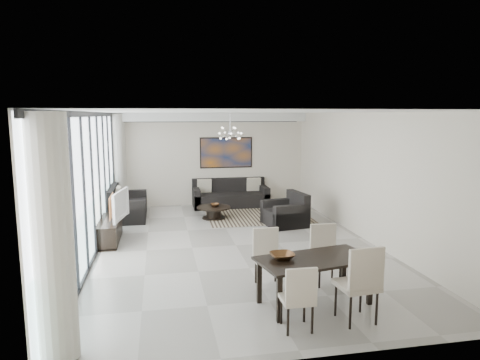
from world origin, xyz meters
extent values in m
cube|color=#A8A39B|center=(0.00, 0.00, 0.01)|extent=(6.00, 9.00, 0.02)
cube|color=white|center=(0.00, 0.00, 2.89)|extent=(6.00, 9.00, 0.02)
cube|color=beige|center=(0.00, 4.49, 1.45)|extent=(6.00, 0.02, 2.90)
cube|color=beige|center=(0.00, -4.49, 1.45)|extent=(6.00, 0.02, 2.90)
cube|color=beige|center=(2.99, 0.00, 1.45)|extent=(0.02, 9.00, 2.90)
cube|color=silver|center=(-2.98, 0.00, 1.45)|extent=(0.01, 8.95, 2.85)
cube|color=black|center=(-2.94, 0.00, 2.85)|extent=(0.04, 8.95, 0.10)
cube|color=black|center=(-2.94, 0.00, 0.03)|extent=(0.04, 8.95, 0.06)
cube|color=black|center=(-2.94, -4.00, 1.45)|extent=(0.04, 0.05, 2.88)
cube|color=black|center=(-2.94, -3.00, 1.45)|extent=(0.04, 0.05, 2.88)
cube|color=black|center=(-2.94, -2.00, 1.45)|extent=(0.04, 0.05, 2.88)
cube|color=black|center=(-2.94, -1.00, 1.45)|extent=(0.04, 0.05, 2.88)
cube|color=black|center=(-2.94, 0.00, 1.45)|extent=(0.04, 0.05, 2.88)
cube|color=black|center=(-2.94, 1.00, 1.45)|extent=(0.04, 0.05, 2.88)
cube|color=black|center=(-2.94, 2.00, 1.45)|extent=(0.04, 0.05, 2.88)
cube|color=black|center=(-2.94, 3.00, 1.45)|extent=(0.04, 0.05, 2.88)
cube|color=black|center=(-2.94, 4.00, 1.45)|extent=(0.04, 0.05, 2.88)
cylinder|color=beige|center=(-2.80, -4.15, 1.45)|extent=(0.36, 0.36, 2.85)
cylinder|color=beige|center=(-2.80, 4.15, 1.45)|extent=(0.36, 0.36, 2.85)
cube|color=white|center=(0.00, 4.30, 2.77)|extent=(5.98, 0.40, 0.26)
cube|color=#A85C17|center=(0.50, 4.47, 1.65)|extent=(1.68, 0.04, 0.98)
cylinder|color=silver|center=(0.30, 2.50, 2.62)|extent=(0.02, 0.02, 0.55)
sphere|color=silver|center=(0.30, 2.50, 2.35)|extent=(0.12, 0.12, 0.12)
cube|color=black|center=(1.10, 2.60, 0.01)|extent=(2.88, 2.24, 0.01)
cylinder|color=black|center=(-0.16, 2.57, 0.31)|extent=(0.93, 0.93, 0.04)
cylinder|color=black|center=(-0.16, 2.57, 0.14)|extent=(0.41, 0.41, 0.29)
cylinder|color=black|center=(-0.16, 2.57, 0.01)|extent=(0.65, 0.65, 0.03)
imported|color=brown|center=(-0.12, 2.63, 0.36)|extent=(0.26, 0.26, 0.08)
cube|color=black|center=(0.56, 4.02, 0.21)|extent=(2.33, 0.95, 0.42)
cube|color=black|center=(0.56, 4.40, 0.64)|extent=(2.33, 0.19, 0.42)
cube|color=black|center=(-0.51, 4.02, 0.31)|extent=(0.19, 0.95, 0.61)
cube|color=black|center=(1.63, 4.02, 0.31)|extent=(0.19, 0.95, 0.61)
cube|color=black|center=(-2.50, 3.05, 0.22)|extent=(1.00, 1.78, 0.44)
cube|color=black|center=(-2.90, 3.05, 0.67)|extent=(0.20, 1.78, 0.44)
cube|color=black|center=(-2.50, 2.26, 0.32)|extent=(1.00, 0.20, 0.64)
cube|color=black|center=(-2.50, 3.84, 0.32)|extent=(1.00, 0.20, 0.64)
cube|color=black|center=(1.55, 1.47, 0.21)|extent=(1.11, 1.15, 0.43)
cube|color=black|center=(1.93, 1.53, 0.64)|extent=(0.35, 1.03, 0.43)
cube|color=black|center=(1.48, 1.87, 0.31)|extent=(0.97, 0.34, 0.62)
cube|color=black|center=(1.62, 1.06, 0.31)|extent=(0.97, 0.34, 0.62)
cylinder|color=black|center=(-2.65, 4.15, 0.53)|extent=(0.40, 0.40, 0.04)
cylinder|color=black|center=(-2.65, 4.15, 0.26)|extent=(0.06, 0.06, 0.50)
cylinder|color=black|center=(-2.65, 4.15, 0.02)|extent=(0.28, 0.28, 0.03)
cube|color=black|center=(-2.76, 0.85, 0.25)|extent=(0.45, 1.58, 0.49)
imported|color=gray|center=(-2.60, 0.91, 0.82)|extent=(0.36, 1.14, 0.65)
cube|color=black|center=(0.65, -3.10, 0.70)|extent=(1.85, 1.17, 0.04)
cube|color=black|center=(-0.04, -3.57, 0.34)|extent=(0.07, 0.07, 0.68)
cube|color=black|center=(-0.17, -2.92, 0.34)|extent=(0.07, 0.07, 0.68)
cube|color=black|center=(1.46, -3.28, 0.34)|extent=(0.07, 0.07, 0.68)
cube|color=black|center=(1.33, -2.63, 0.34)|extent=(0.07, 0.07, 0.68)
cube|color=beige|center=(0.14, -3.79, 0.42)|extent=(0.42, 0.42, 0.05)
cube|color=beige|center=(0.13, -3.97, 0.65)|extent=(0.42, 0.05, 0.51)
cylinder|color=black|center=(-0.03, -3.63, 0.20)|extent=(0.04, 0.04, 0.39)
cylinder|color=black|center=(0.30, -3.96, 0.20)|extent=(0.04, 0.04, 0.39)
cube|color=beige|center=(1.02, -3.72, 0.51)|extent=(0.56, 0.56, 0.07)
cube|color=beige|center=(1.04, -3.94, 0.80)|extent=(0.51, 0.10, 0.62)
cylinder|color=black|center=(0.80, -3.54, 0.24)|extent=(0.04, 0.04, 0.48)
cylinder|color=black|center=(1.24, -3.90, 0.24)|extent=(0.04, 0.04, 0.48)
cube|color=beige|center=(0.13, -2.32, 0.44)|extent=(0.44, 0.44, 0.06)
cube|color=beige|center=(0.13, -2.13, 0.69)|extent=(0.44, 0.05, 0.53)
cylinder|color=black|center=(0.30, -2.49, 0.20)|extent=(0.04, 0.04, 0.41)
cylinder|color=black|center=(-0.04, -2.15, 0.20)|extent=(0.04, 0.04, 0.41)
cube|color=beige|center=(1.12, -2.39, 0.45)|extent=(0.47, 0.47, 0.06)
cube|color=beige|center=(1.13, -2.19, 0.71)|extent=(0.46, 0.07, 0.55)
cylinder|color=black|center=(1.30, -2.57, 0.21)|extent=(0.04, 0.04, 0.42)
cylinder|color=black|center=(0.95, -2.20, 0.21)|extent=(0.04, 0.04, 0.42)
imported|color=brown|center=(0.15, -3.03, 0.76)|extent=(0.39, 0.39, 0.09)
camera|label=1|loc=(-1.61, -8.92, 2.84)|focal=32.00mm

